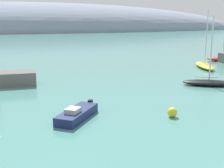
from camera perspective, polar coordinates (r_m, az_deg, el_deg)
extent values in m
ellipsoid|color=gray|center=(197.53, -18.83, 9.66)|extent=(308.44, 80.34, 35.07)
ellipsoid|color=yellow|center=(53.11, 17.35, 3.37)|extent=(3.92, 8.16, 0.79)
cylinder|color=silver|center=(52.58, 17.71, 8.66)|extent=(0.17, 0.17, 9.03)
cube|color=silver|center=(53.33, 17.29, 4.23)|extent=(0.94, 3.47, 0.10)
ellipsoid|color=black|center=(39.74, 18.11, 0.24)|extent=(6.90, 4.77, 0.71)
cylinder|color=silver|center=(39.07, 18.56, 6.49)|extent=(0.18, 0.18, 8.01)
cube|color=silver|center=(39.55, 17.76, 1.25)|extent=(2.72, 1.31, 0.10)
ellipsoid|color=red|center=(62.31, 20.47, 4.50)|extent=(6.07, 5.03, 0.86)
cylinder|color=silver|center=(61.94, 20.73, 7.80)|extent=(0.17, 0.17, 6.37)
cube|color=silver|center=(62.22, 20.77, 5.19)|extent=(2.26, 1.55, 0.10)
cube|color=navy|center=(25.73, -6.72, -5.82)|extent=(4.29, 5.15, 0.78)
cube|color=black|center=(28.07, -4.17, -3.75)|extent=(0.55, 0.57, 0.70)
cube|color=#B2B7C1|center=(24.91, -7.54, -5.05)|extent=(1.54, 1.58, 0.40)
sphere|color=yellow|center=(26.50, 11.51, -5.34)|extent=(0.86, 0.86, 0.86)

